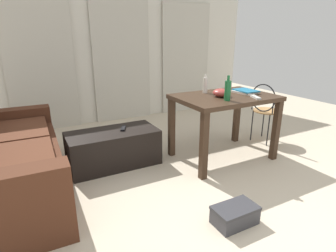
# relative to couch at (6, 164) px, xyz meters

# --- Properties ---
(ground_plane) EXTENTS (8.96, 8.96, 0.00)m
(ground_plane) POSITION_rel_couch_xyz_m (1.83, -0.29, -0.31)
(ground_plane) COLOR beige
(wall_back) EXTENTS (5.09, 0.10, 2.43)m
(wall_back) POSITION_rel_couch_xyz_m (1.83, 1.98, 0.91)
(wall_back) COLOR silver
(wall_back) RESTS_ON ground
(curtains) EXTENTS (3.62, 0.03, 2.05)m
(curtains) POSITION_rel_couch_xyz_m (1.83, 1.89, 0.71)
(curtains) COLOR beige
(curtains) RESTS_ON ground
(couch) EXTENTS (0.92, 2.02, 0.78)m
(couch) POSITION_rel_couch_xyz_m (0.00, 0.00, 0.00)
(couch) COLOR #4C2819
(couch) RESTS_ON ground
(coffee_table) EXTENTS (1.03, 0.50, 0.42)m
(coffee_table) POSITION_rel_couch_xyz_m (1.07, 0.12, -0.10)
(coffee_table) COLOR black
(coffee_table) RESTS_ON ground
(craft_table) EXTENTS (1.15, 0.79, 0.79)m
(craft_table) POSITION_rel_couch_xyz_m (2.33, -0.30, 0.36)
(craft_table) COLOR #382619
(craft_table) RESTS_ON ground
(wire_chair) EXTENTS (0.38, 0.40, 0.84)m
(wire_chair) POSITION_rel_couch_xyz_m (3.17, -0.16, 0.22)
(wire_chair) COLOR #B7844C
(wire_chair) RESTS_ON ground
(bottle_near) EXTENTS (0.07, 0.07, 0.27)m
(bottle_near) POSITION_rel_couch_xyz_m (2.18, -0.52, 0.59)
(bottle_near) COLOR #195B2D
(bottle_near) RESTS_ON craft_table
(bottle_far) EXTENTS (0.06, 0.06, 0.22)m
(bottle_far) POSITION_rel_couch_xyz_m (2.21, -0.06, 0.58)
(bottle_far) COLOR beige
(bottle_far) RESTS_ON craft_table
(bowl) EXTENTS (0.19, 0.19, 0.09)m
(bowl) POSITION_rel_couch_xyz_m (2.25, -0.33, 0.52)
(bowl) COLOR #9E3833
(bowl) RESTS_ON craft_table
(book_stack) EXTENTS (0.25, 0.30, 0.04)m
(book_stack) POSITION_rel_couch_xyz_m (2.65, -0.30, 0.50)
(book_stack) COLOR silver
(book_stack) RESTS_ON craft_table
(tv_remote_on_table) EXTENTS (0.11, 0.19, 0.02)m
(tv_remote_on_table) POSITION_rel_couch_xyz_m (2.54, -0.57, 0.49)
(tv_remote_on_table) COLOR #B7B7B2
(tv_remote_on_table) RESTS_ON craft_table
(tv_remote_primary) EXTENTS (0.12, 0.18, 0.02)m
(tv_remote_primary) POSITION_rel_couch_xyz_m (1.21, 0.15, 0.12)
(tv_remote_primary) COLOR black
(tv_remote_primary) RESTS_ON coffee_table
(shoebox) EXTENTS (0.36, 0.22, 0.15)m
(shoebox) POSITION_rel_couch_xyz_m (1.61, -1.38, -0.23)
(shoebox) COLOR #38383D
(shoebox) RESTS_ON ground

